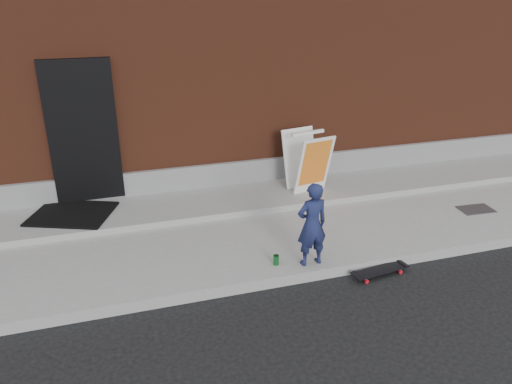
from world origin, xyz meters
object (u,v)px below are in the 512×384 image
object	(u,v)px
child	(312,225)
soda_can	(276,260)
skateboard	(380,270)
pizza_sign	(308,161)

from	to	relation	value
child	soda_can	size ratio (longest dim) A/B	8.30
skateboard	soda_can	distance (m)	1.37
pizza_sign	skateboard	bearing A→B (deg)	-89.10
pizza_sign	soda_can	bearing A→B (deg)	-121.73
child	skateboard	distance (m)	1.12
child	soda_can	distance (m)	0.67
skateboard	pizza_sign	size ratio (longest dim) A/B	0.78
child	skateboard	bearing A→B (deg)	155.26
pizza_sign	soda_can	size ratio (longest dim) A/B	7.53
soda_can	skateboard	bearing A→B (deg)	-17.86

